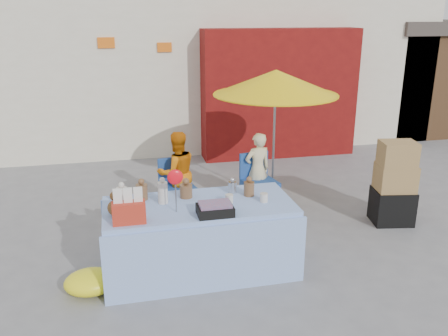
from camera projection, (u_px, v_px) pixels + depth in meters
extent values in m
plane|color=slate|center=(216.00, 262.00, 5.81)|extent=(80.00, 80.00, 0.00)
cube|color=silver|center=(158.00, 40.00, 11.59)|extent=(12.00, 5.00, 4.50)
cube|color=maroon|center=(280.00, 94.00, 9.74)|extent=(3.20, 0.60, 2.60)
cube|color=#4C331E|center=(414.00, 81.00, 12.32)|extent=(2.60, 3.00, 2.40)
cube|color=#3F3833|center=(421.00, 27.00, 11.90)|extent=(2.80, 3.20, 0.30)
cube|color=orange|center=(106.00, 43.00, 8.97)|extent=(0.32, 0.04, 0.20)
cube|color=orange|center=(164.00, 47.00, 9.23)|extent=(0.28, 0.04, 0.18)
cube|color=#92B4EB|center=(200.00, 237.00, 5.50)|extent=(2.15, 0.98, 0.85)
cube|color=#92B4EB|center=(208.00, 260.00, 5.05)|extent=(2.20, 0.06, 0.79)
cube|color=#92B4EB|center=(193.00, 222.00, 5.97)|extent=(2.20, 0.06, 0.79)
cylinder|color=silver|center=(122.00, 196.00, 5.31)|extent=(0.13, 0.13, 0.20)
cylinder|color=brown|center=(142.00, 192.00, 5.47)|extent=(0.14, 0.14, 0.18)
cylinder|color=silver|center=(163.00, 193.00, 5.35)|extent=(0.11, 0.11, 0.25)
cylinder|color=brown|center=(186.00, 191.00, 5.53)|extent=(0.15, 0.15, 0.16)
cylinder|color=#B2B2B7|center=(232.00, 187.00, 5.67)|extent=(0.10, 0.10, 0.14)
cylinder|color=brown|center=(249.00, 189.00, 5.58)|extent=(0.13, 0.13, 0.17)
cylinder|color=silver|center=(229.00, 199.00, 5.37)|extent=(0.09, 0.09, 0.10)
cylinder|color=silver|center=(264.00, 198.00, 5.41)|extent=(0.09, 0.09, 0.10)
sphere|color=brown|center=(115.00, 208.00, 5.04)|extent=(0.17, 0.17, 0.17)
ellipsoid|color=red|center=(175.00, 177.00, 5.03)|extent=(0.17, 0.06, 0.17)
cube|color=#B62B1B|center=(129.00, 213.00, 4.85)|extent=(0.34, 0.16, 0.23)
cube|color=black|center=(215.00, 210.00, 5.07)|extent=(0.39, 0.28, 0.10)
cube|color=#204694|center=(179.00, 201.00, 7.06)|extent=(0.56, 0.55, 0.45)
cube|color=#204694|center=(174.00, 170.00, 7.12)|extent=(0.48, 0.14, 0.40)
cube|color=#204694|center=(260.00, 195.00, 7.32)|extent=(0.56, 0.55, 0.45)
cube|color=#204694|center=(254.00, 164.00, 7.37)|extent=(0.48, 0.14, 0.40)
imported|color=orange|center=(177.00, 173.00, 7.07)|extent=(0.69, 0.59, 1.26)
imported|color=beige|center=(257.00, 170.00, 7.34)|extent=(0.47, 0.36, 1.17)
cylinder|color=gray|center=(274.00, 140.00, 7.41)|extent=(0.04, 0.04, 2.00)
cone|color=yellow|center=(276.00, 82.00, 7.13)|extent=(1.90, 1.90, 0.38)
cylinder|color=yellow|center=(275.00, 94.00, 7.19)|extent=(1.90, 1.90, 0.02)
cube|color=black|center=(392.00, 206.00, 6.83)|extent=(0.62, 0.54, 0.50)
cube|color=olive|center=(395.00, 177.00, 6.69)|extent=(0.58, 0.48, 0.38)
cube|color=olive|center=(398.00, 154.00, 6.55)|extent=(0.53, 0.44, 0.34)
ellipsoid|color=yellow|center=(91.00, 282.00, 5.14)|extent=(0.61, 0.51, 0.26)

